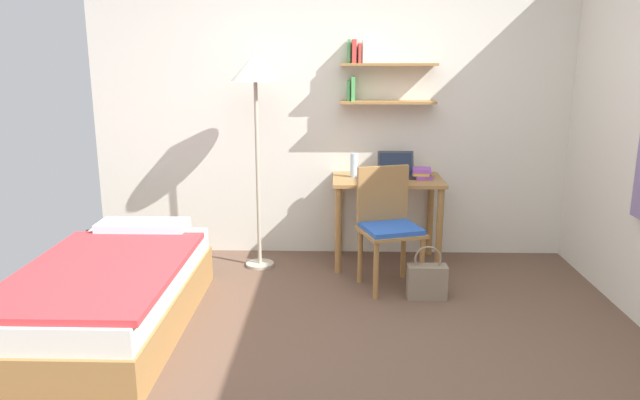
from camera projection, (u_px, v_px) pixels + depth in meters
The scene contains 10 objects.
ground_plane at pixel (342, 357), 3.60m from camera, with size 5.28×5.28×0.00m, color brown.
wall_back at pixel (342, 109), 5.26m from camera, with size 4.40×0.27×2.60m.
bed at pixel (111, 295), 3.92m from camera, with size 0.97×1.88×0.54m.
desk at pixel (387, 195), 5.10m from camera, with size 0.93×0.59×0.76m.
desk_chair at pixel (388, 222), 4.62m from camera, with size 0.55×0.53×0.93m.
standing_lamp at pixel (255, 80), 4.80m from camera, with size 0.39×0.39×1.79m.
laptop at pixel (396, 170), 5.12m from camera, with size 0.31×0.23×0.21m.
water_bottle at pixel (354, 165), 5.10m from camera, with size 0.06×0.06×0.20m, color silver.
book_stack at pixel (422, 173), 5.06m from camera, with size 0.17×0.25×0.08m.
handbag at pixel (427, 280), 4.45m from camera, with size 0.29×0.13×0.41m.
Camera 1 is at (-0.04, -3.28, 1.77)m, focal length 33.58 mm.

